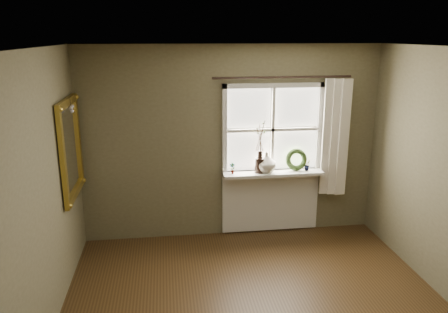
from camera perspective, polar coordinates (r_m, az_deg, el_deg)
ceiling at (r=3.47m, az=6.95°, el=13.70°), size 4.50×4.50×0.00m
wall_back at (r=5.90m, az=0.94°, el=1.81°), size 4.00×0.10×2.60m
wall_left at (r=3.83m, az=-25.29°, el=-7.57°), size 0.10×4.50×2.60m
window_frame at (r=5.90m, az=6.35°, el=3.51°), size 1.36×0.06×1.24m
window_sill at (r=5.94m, az=6.44°, el=-2.18°), size 1.36×0.26×0.04m
window_apron at (r=6.19m, az=6.07°, el=-5.75°), size 1.36×0.04×0.88m
dark_jug at (r=5.87m, az=4.68°, el=-1.15°), size 0.16×0.16×0.20m
cream_vase at (r=5.88m, az=5.56°, el=-0.76°), size 0.32×0.32×0.28m
wreath at (r=6.03m, az=9.41°, el=-0.69°), size 0.31×0.15×0.31m
potted_plant_left at (r=5.81m, az=1.10°, el=-1.54°), size 0.08×0.06×0.15m
potted_plant_right at (r=6.05m, az=10.85°, el=-1.08°), size 0.10×0.09×0.16m
curtain at (r=6.09m, az=14.25°, el=2.40°), size 0.36×0.12×1.59m
curtain_rod at (r=5.76m, az=7.69°, el=10.23°), size 1.84×0.03×0.03m
gilt_mirror at (r=5.32m, az=-19.38°, el=1.02°), size 0.10×0.97×1.15m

